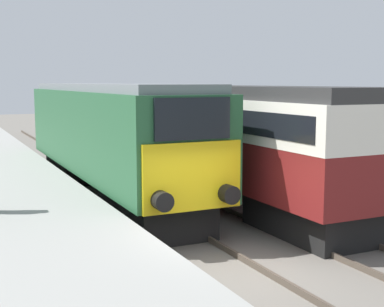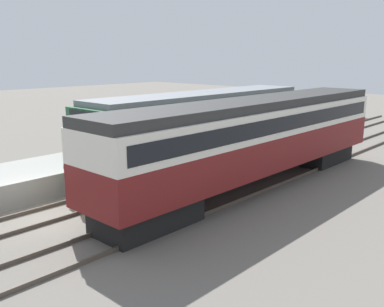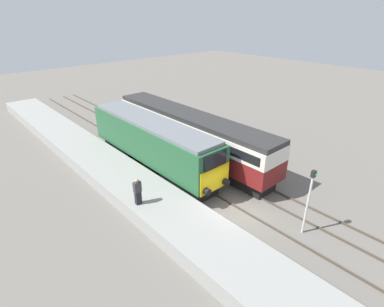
% 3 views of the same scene
% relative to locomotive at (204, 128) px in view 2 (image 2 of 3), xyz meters
% --- Properties ---
extents(ground_plane, '(120.00, 120.00, 0.00)m').
position_rel_locomotive_xyz_m(ground_plane, '(0.00, -8.44, -2.18)').
color(ground_plane, slate).
extents(platform_left, '(3.50, 50.00, 0.98)m').
position_rel_locomotive_xyz_m(platform_left, '(-3.30, -0.44, -1.69)').
color(platform_left, gray).
rests_on(platform_left, ground_plane).
extents(rails_near_track, '(1.51, 60.00, 0.14)m').
position_rel_locomotive_xyz_m(rails_near_track, '(0.00, -3.44, -2.11)').
color(rails_near_track, '#4C4238').
rests_on(rails_near_track, ground_plane).
extents(rails_far_track, '(1.50, 60.00, 0.14)m').
position_rel_locomotive_xyz_m(rails_far_track, '(3.40, -3.44, -2.11)').
color(rails_far_track, '#4C4238').
rests_on(rails_far_track, ground_plane).
extents(locomotive, '(2.70, 13.84, 3.91)m').
position_rel_locomotive_xyz_m(locomotive, '(0.00, 0.00, 0.00)').
color(locomotive, black).
rests_on(locomotive, ground_plane).
extents(passenger_carriage, '(2.75, 16.88, 3.85)m').
position_rel_locomotive_xyz_m(passenger_carriage, '(3.40, -0.43, 0.15)').
color(passenger_carriage, black).
rests_on(passenger_carriage, ground_plane).
extents(person_on_platform, '(0.44, 0.26, 1.68)m').
position_rel_locomotive_xyz_m(person_on_platform, '(-4.38, -4.73, -0.36)').
color(person_on_platform, black).
rests_on(person_on_platform, platform_left).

